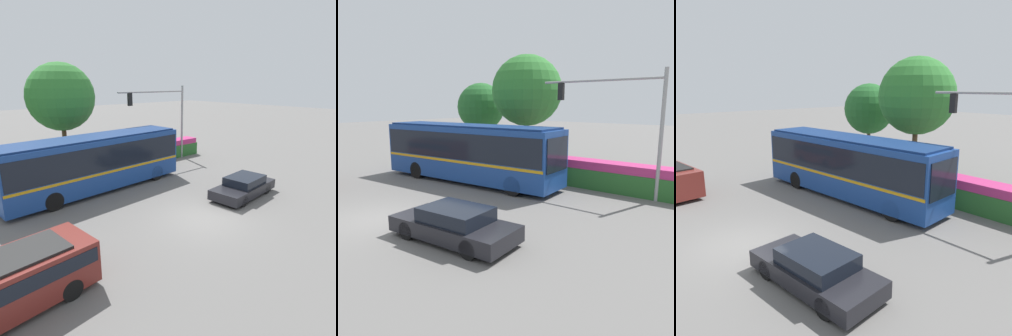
{
  "view_description": "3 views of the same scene",
  "coord_description": "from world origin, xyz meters",
  "views": [
    {
      "loc": [
        -9.97,
        -8.8,
        6.32
      ],
      "look_at": [
        0.46,
        3.09,
        1.78
      ],
      "focal_mm": 31.98,
      "sensor_mm": 36.0,
      "label": 1
    },
    {
      "loc": [
        12.03,
        -6.61,
        4.49
      ],
      "look_at": [
        3.86,
        3.38,
        2.03
      ],
      "focal_mm": 36.12,
      "sensor_mm": 36.0,
      "label": 2
    },
    {
      "loc": [
        11.46,
        -4.71,
        5.87
      ],
      "look_at": [
        -0.97,
        5.88,
        1.93
      ],
      "focal_mm": 35.94,
      "sensor_mm": 36.0,
      "label": 3
    }
  ],
  "objects": [
    {
      "name": "sedan_foreground",
      "position": [
        3.99,
        0.53,
        0.56
      ],
      "size": [
        4.54,
        2.22,
        1.17
      ],
      "rotation": [
        0.0,
        0.0,
        3.23
      ],
      "color": "black",
      "rests_on": "ground"
    },
    {
      "name": "flowering_hedge",
      "position": [
        4.54,
        10.27,
        0.73
      ],
      "size": [
        10.37,
        1.28,
        1.49
      ],
      "color": "#286028",
      "rests_on": "ground"
    },
    {
      "name": "street_tree_centre",
      "position": [
        -1.51,
        12.17,
        5.33
      ],
      "size": [
        4.68,
        4.68,
        7.69
      ],
      "color": "brown",
      "rests_on": "ground"
    },
    {
      "name": "street_tree_left",
      "position": [
        -7.4,
        13.93,
        4.22
      ],
      "size": [
        3.87,
        3.87,
        6.16
      ],
      "color": "brown",
      "rests_on": "ground"
    },
    {
      "name": "city_bus",
      "position": [
        -1.82,
        6.96,
        1.89
      ],
      "size": [
        11.45,
        3.23,
        3.32
      ],
      "rotation": [
        0.0,
        0.0,
        0.07
      ],
      "color": "navy",
      "rests_on": "ground"
    },
    {
      "name": "ground_plane",
      "position": [
        0.0,
        0.0,
        0.0
      ],
      "size": [
        140.0,
        140.0,
        0.0
      ],
      "primitive_type": "plane",
      "color": "slate"
    }
  ]
}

